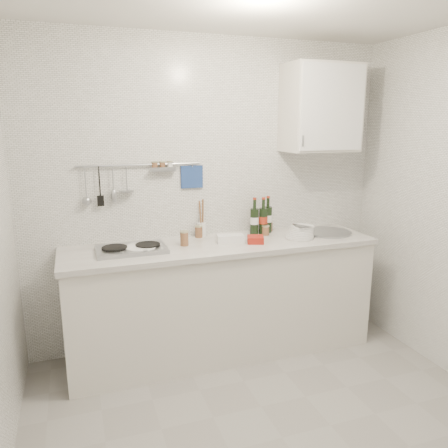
% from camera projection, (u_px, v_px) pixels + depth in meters
% --- Properties ---
extents(floor, '(3.00, 3.00, 0.00)m').
position_uv_depth(floor, '(282.00, 438.00, 2.60)').
color(floor, gray).
rests_on(floor, ground).
extents(back_wall, '(3.00, 0.02, 2.50)m').
position_uv_depth(back_wall, '(210.00, 195.00, 3.61)').
color(back_wall, silver).
rests_on(back_wall, floor).
extents(counter, '(2.44, 0.64, 0.96)m').
position_uv_depth(counter, '(223.00, 301.00, 3.52)').
color(counter, silver).
rests_on(counter, floor).
extents(wall_rail, '(0.98, 0.09, 0.34)m').
position_uv_depth(wall_rail, '(137.00, 177.00, 3.35)').
color(wall_rail, '#93969B').
rests_on(wall_rail, back_wall).
extents(wall_cabinet, '(0.60, 0.38, 0.70)m').
position_uv_depth(wall_cabinet, '(321.00, 108.00, 3.57)').
color(wall_cabinet, silver).
rests_on(wall_cabinet, back_wall).
extents(plate_stack_hob, '(0.25, 0.25, 0.03)m').
position_uv_depth(plate_stack_hob, '(140.00, 249.00, 3.18)').
color(plate_stack_hob, '#45569D').
rests_on(plate_stack_hob, counter).
extents(plate_stack_sink, '(0.24, 0.23, 0.10)m').
position_uv_depth(plate_stack_sink, '(301.00, 232.00, 3.55)').
color(plate_stack_sink, white).
rests_on(plate_stack_sink, counter).
extents(wine_bottles, '(0.21, 0.12, 0.31)m').
position_uv_depth(wine_bottles, '(262.00, 216.00, 3.66)').
color(wine_bottles, black).
rests_on(wine_bottles, counter).
extents(butter_dish, '(0.22, 0.14, 0.06)m').
position_uv_depth(butter_dish, '(230.00, 239.00, 3.41)').
color(butter_dish, white).
rests_on(butter_dish, counter).
extents(strawberry_punnet, '(0.16, 0.16, 0.05)m').
position_uv_depth(strawberry_punnet, '(255.00, 239.00, 3.40)').
color(strawberry_punnet, '#B22C13').
rests_on(strawberry_punnet, counter).
extents(utensil_crock, '(0.08, 0.08, 0.31)m').
position_uv_depth(utensil_crock, '(202.00, 227.00, 3.59)').
color(utensil_crock, white).
rests_on(utensil_crock, counter).
extents(jar_a, '(0.06, 0.06, 0.10)m').
position_uv_depth(jar_a, '(199.00, 231.00, 3.56)').
color(jar_a, brown).
rests_on(jar_a, counter).
extents(jar_b, '(0.07, 0.07, 0.09)m').
position_uv_depth(jar_b, '(269.00, 226.00, 3.77)').
color(jar_b, brown).
rests_on(jar_b, counter).
extents(jar_c, '(0.06, 0.06, 0.08)m').
position_uv_depth(jar_c, '(266.00, 230.00, 3.63)').
color(jar_c, brown).
rests_on(jar_c, counter).
extents(jar_d, '(0.07, 0.07, 0.11)m').
position_uv_depth(jar_d, '(184.00, 238.00, 3.32)').
color(jar_d, brown).
rests_on(jar_d, counter).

